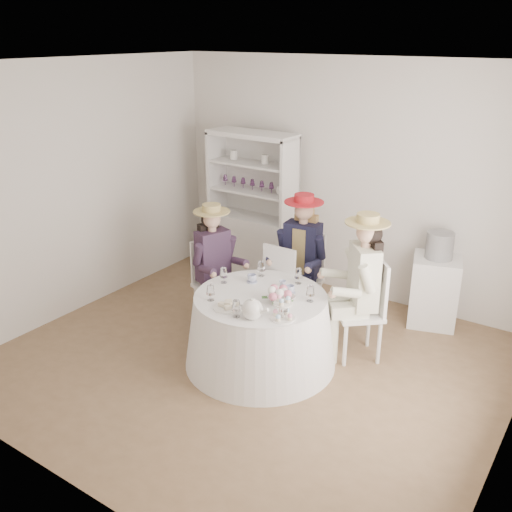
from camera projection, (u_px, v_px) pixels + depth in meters
The scene contains 22 objects.
ground at pixel (250, 361), 5.44m from camera, with size 4.50×4.50×0.00m, color brown.
ceiling at pixel (249, 63), 4.44m from camera, with size 4.50×4.50×0.00m, color white.
wall_back at pixel (350, 181), 6.48m from camera, with size 4.50×4.50×0.00m, color silver.
wall_front at pixel (59, 316), 3.40m from camera, with size 4.50×4.50×0.00m, color silver.
wall_left at pixel (77, 190), 6.11m from camera, with size 4.50×4.50×0.00m, color silver.
tea_table at pixel (260, 330), 5.30m from camera, with size 1.42×1.42×0.70m.
hutch at pixel (253, 228), 7.07m from camera, with size 1.20×0.69×1.84m.
side_table at pixel (434, 291), 6.04m from camera, with size 0.48×0.48×0.75m, color silver.
hatbox at pixel (440, 245), 5.85m from camera, with size 0.28×0.28×0.28m, color black.
guest_left at pixel (214, 258), 5.90m from camera, with size 0.54×0.50×1.32m.
guest_mid at pixel (302, 252), 5.90m from camera, with size 0.52×0.54×1.42m.
guest_right at pixel (361, 279), 5.24m from camera, with size 0.61×0.60×1.44m.
spare_chair at pixel (284, 284), 5.87m from camera, with size 0.39×0.39×0.95m.
teacup_a at pixel (252, 279), 5.44m from camera, with size 0.09×0.09×0.07m, color white.
teacup_b at pixel (283, 285), 5.33m from camera, with size 0.06×0.06×0.06m, color white.
teacup_c at pixel (290, 290), 5.20m from camera, with size 0.09×0.09×0.07m, color white.
flower_bowl at pixel (282, 300), 5.03m from camera, with size 0.23×0.23×0.06m, color white.
flower_arrangement at pixel (278, 293), 5.01m from camera, with size 0.21×0.21×0.08m.
table_teapot at pixel (252, 309), 4.74m from camera, with size 0.25×0.18×0.19m.
sandwich_plate at pixel (228, 306), 4.94m from camera, with size 0.26×0.26×0.06m.
cupcake_stand at pixel (283, 311), 4.73m from camera, with size 0.21×0.21×0.20m.
stemware_set at pixel (261, 288), 5.14m from camera, with size 0.96×0.96×0.15m.
Camera 1 is at (2.67, -3.85, 2.94)m, focal length 40.00 mm.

